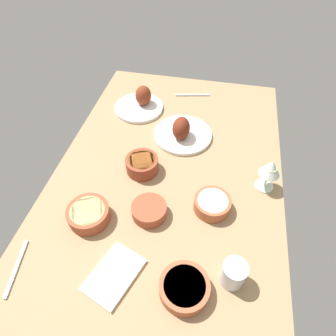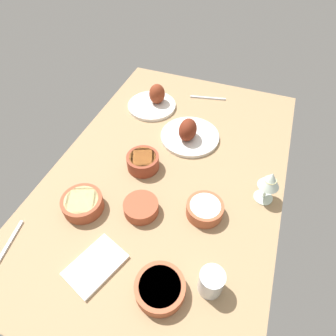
# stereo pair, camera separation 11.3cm
# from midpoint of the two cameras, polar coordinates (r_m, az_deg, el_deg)

# --- Properties ---
(dining_table) EXTENTS (1.40, 0.90, 0.04)m
(dining_table) POSITION_cam_midpoint_polar(r_m,az_deg,el_deg) (1.17, 2.78, -1.46)
(dining_table) COLOR #937551
(dining_table) RESTS_ON ground
(plate_near_viewer) EXTENTS (0.26, 0.26, 0.11)m
(plate_near_viewer) POSITION_cam_midpoint_polar(r_m,az_deg,el_deg) (1.27, 6.79, 6.67)
(plate_near_viewer) COLOR silver
(plate_near_viewer) RESTS_ON dining_table
(plate_far_side) EXTENTS (0.24, 0.24, 0.11)m
(plate_far_side) POSITION_cam_midpoint_polar(r_m,az_deg,el_deg) (1.45, -0.54, 13.16)
(plate_far_side) COLOR silver
(plate_far_side) RESTS_ON dining_table
(bowl_sauce) EXTENTS (0.12, 0.12, 0.05)m
(bowl_sauce) POSITION_cam_midpoint_polar(r_m,az_deg,el_deg) (1.02, -2.22, -8.00)
(bowl_sauce) COLOR brown
(bowl_sauce) RESTS_ON dining_table
(bowl_pasta) EXTENTS (0.15, 0.15, 0.05)m
(bowl_pasta) POSITION_cam_midpoint_polar(r_m,az_deg,el_deg) (1.05, -13.78, -7.03)
(bowl_pasta) COLOR brown
(bowl_pasta) RESTS_ON dining_table
(bowl_soup) EXTENTS (0.13, 0.13, 0.06)m
(bowl_soup) POSITION_cam_midpoint_polar(r_m,az_deg,el_deg) (1.14, -2.21, 1.18)
(bowl_soup) COLOR brown
(bowl_soup) RESTS_ON dining_table
(bowl_cream) EXTENTS (0.13, 0.13, 0.05)m
(bowl_cream) POSITION_cam_midpoint_polar(r_m,az_deg,el_deg) (1.02, 10.54, -8.24)
(bowl_cream) COLOR #A35133
(bowl_cream) RESTS_ON dining_table
(bowl_onions) EXTENTS (0.15, 0.15, 0.05)m
(bowl_onions) POSITION_cam_midpoint_polar(r_m,az_deg,el_deg) (0.89, 2.33, -23.11)
(bowl_onions) COLOR #A35133
(bowl_onions) RESTS_ON dining_table
(wine_glass) EXTENTS (0.08, 0.08, 0.14)m
(wine_glass) POSITION_cam_midpoint_polar(r_m,az_deg,el_deg) (1.07, 22.58, -2.79)
(wine_glass) COLOR silver
(wine_glass) RESTS_ON dining_table
(water_tumbler) EXTENTS (0.07, 0.07, 0.09)m
(water_tumbler) POSITION_cam_midpoint_polar(r_m,az_deg,el_deg) (0.89, 12.48, -21.59)
(water_tumbler) COLOR silver
(water_tumbler) RESTS_ON dining_table
(folded_napkin) EXTENTS (0.21, 0.17, 0.01)m
(folded_napkin) POSITION_cam_midpoint_polar(r_m,az_deg,el_deg) (0.95, -10.83, -18.78)
(folded_napkin) COLOR white
(folded_napkin) RESTS_ON dining_table
(fork_loose) EXTENTS (0.05, 0.18, 0.01)m
(fork_loose) POSITION_cam_midpoint_polar(r_m,az_deg,el_deg) (1.54, 10.11, 13.53)
(fork_loose) COLOR silver
(fork_loose) RESTS_ON dining_table
(spoon_loose) EXTENTS (0.18, 0.04, 0.01)m
(spoon_loose) POSITION_cam_midpoint_polar(r_m,az_deg,el_deg) (1.07, -26.69, -13.83)
(spoon_loose) COLOR silver
(spoon_loose) RESTS_ON dining_table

